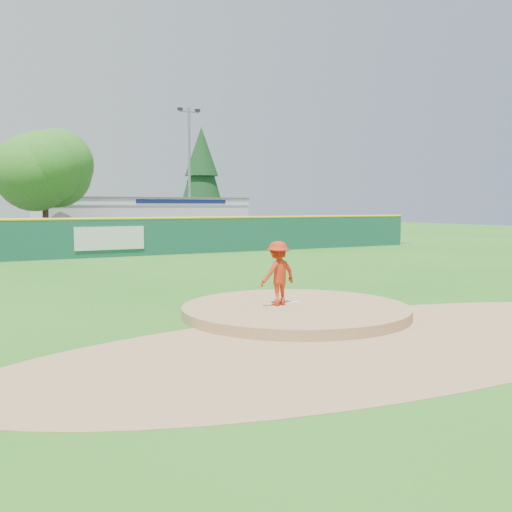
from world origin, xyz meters
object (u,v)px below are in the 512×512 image
van (207,238)px  light_pole_right (189,168)px  pitcher (278,273)px  pool_building_grp (140,219)px  deciduous_tree (44,174)px  conifer_tree (202,174)px

van → light_pole_right: 9.90m
van → pitcher: bearing=165.2°
pitcher → pool_building_grp: (6.35, 31.75, 0.64)m
deciduous_tree → pitcher: bearing=-86.2°
van → conifer_tree: size_ratio=0.50×
pitcher → conifer_tree: size_ratio=0.16×
conifer_tree → deciduous_tree: bearing=-143.7°
van → light_pole_right: bearing=-10.6°
pitcher → conifer_tree: (13.35, 35.75, 4.51)m
pitcher → light_pole_right: 30.57m
pitcher → light_pole_right: size_ratio=0.16×
conifer_tree → light_pole_right: light_pole_right is taller
pitcher → deciduous_tree: deciduous_tree is taller
van → light_pole_right: (2.24, 8.33, 4.86)m
van → conifer_tree: conifer_tree is taller
pitcher → van: 21.63m
pool_building_grp → deciduous_tree: (-8.00, -6.99, 2.89)m
pitcher → pool_building_grp: 32.38m
pool_building_grp → light_pole_right: 5.75m
van → conifer_tree: 17.25m
deciduous_tree → light_pole_right: bearing=20.0°
deciduous_tree → light_pole_right: (11.00, 4.00, 0.99)m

